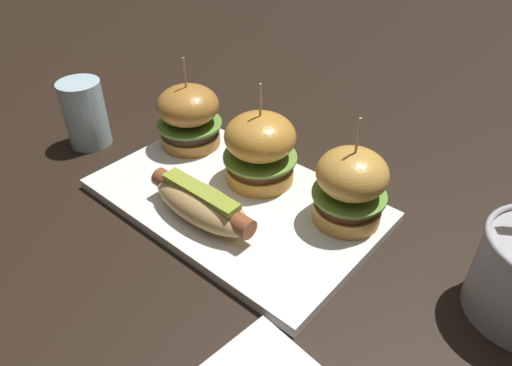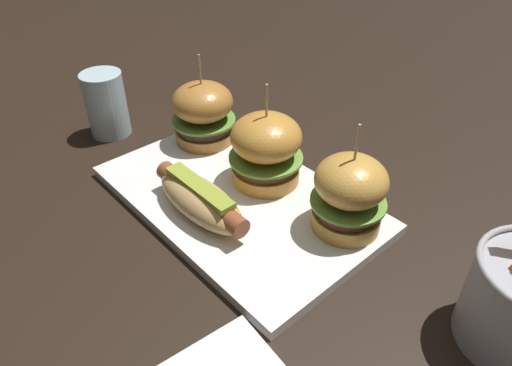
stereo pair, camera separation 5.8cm
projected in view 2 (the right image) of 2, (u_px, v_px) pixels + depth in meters
The scene contains 7 objects.
ground_plane at pixel (237, 202), 0.64m from camera, with size 3.00×3.00×0.00m, color black.
platter_main at pixel (237, 198), 0.63m from camera, with size 0.38×0.23×0.01m, color white.
hot_dog at pixel (199, 198), 0.58m from camera, with size 0.16×0.06×0.05m.
slider_left at pixel (203, 112), 0.71m from camera, with size 0.10×0.10×0.14m.
slider_center at pixel (267, 149), 0.63m from camera, with size 0.10×0.10×0.14m.
slider_right at pixel (349, 193), 0.55m from camera, with size 0.09×0.09×0.14m.
water_glass at pixel (106, 104), 0.76m from camera, with size 0.07×0.07×0.11m, color silver.
Camera 2 is at (0.39, -0.31, 0.40)m, focal length 32.50 mm.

